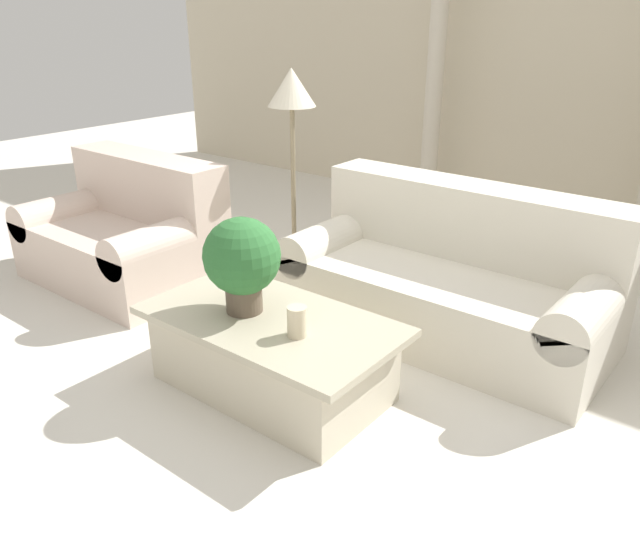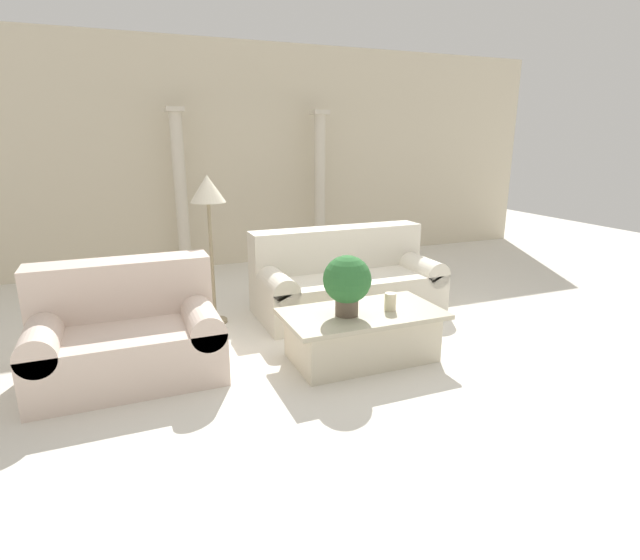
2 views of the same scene
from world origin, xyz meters
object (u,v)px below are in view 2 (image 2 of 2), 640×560
coffee_table (362,334)px  loveseat (126,332)px  sofa_long (345,280)px  floor_lamp (208,199)px  potted_plant (347,281)px

coffee_table → loveseat: bearing=166.1°
sofa_long → coffee_table: bearing=-108.6°
sofa_long → loveseat: same height
coffee_table → floor_lamp: (-1.02, 1.38, 1.07)m
loveseat → floor_lamp: (0.88, 0.91, 0.93)m
coffee_table → potted_plant: size_ratio=2.67×
sofa_long → potted_plant: bearing=-114.7°
coffee_table → sofa_long: bearing=71.4°
sofa_long → loveseat: size_ratio=1.39×
coffee_table → potted_plant: potted_plant is taller
sofa_long → loveseat: (-2.31, -0.75, 0.00)m
loveseat → potted_plant: 1.84m
potted_plant → floor_lamp: size_ratio=0.34×
loveseat → potted_plant: (1.73, -0.49, 0.37)m
loveseat → potted_plant: size_ratio=2.81×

